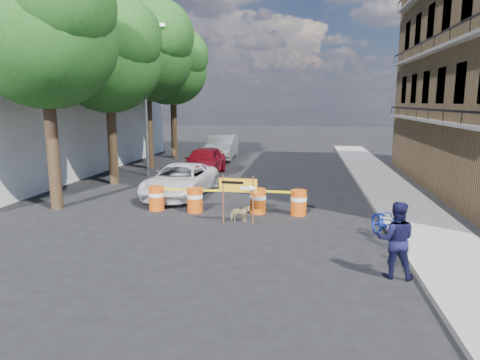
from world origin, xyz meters
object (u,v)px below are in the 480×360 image
(sedan_red, at_px, (204,161))
(sedan_silver, at_px, (222,147))
(suv_white, at_px, (180,180))
(detour_sign, at_px, (242,189))
(barrel_mid_left, at_px, (195,200))
(barrel_mid_right, at_px, (258,201))
(bicycle, at_px, (387,209))
(pedestrian, at_px, (396,240))
(barrel_far_left, at_px, (156,198))
(dog, at_px, (240,214))
(barrel_far_right, at_px, (299,202))

(sedan_red, distance_m, sedan_silver, 6.56)
(suv_white, distance_m, sedan_silver, 11.90)
(detour_sign, bearing_deg, barrel_mid_left, 148.57)
(barrel_mid_right, distance_m, bicycle, 4.76)
(barrel_mid_right, distance_m, sedan_red, 8.63)
(sedan_silver, bearing_deg, bicycle, -66.12)
(detour_sign, distance_m, bicycle, 4.48)
(barrel_mid_left, relative_size, bicycle, 0.47)
(pedestrian, distance_m, sedan_silver, 21.02)
(barrel_far_left, distance_m, barrel_mid_left, 1.49)
(barrel_mid_left, height_order, dog, barrel_mid_left)
(detour_sign, xyz_separation_m, sedan_silver, (-3.75, 15.82, -0.34))
(barrel_far_left, distance_m, sedan_silver, 14.42)
(detour_sign, xyz_separation_m, suv_white, (-3.24, 3.93, -0.50))
(suv_white, bearing_deg, barrel_far_left, -90.47)
(barrel_mid_left, bearing_deg, pedestrian, -40.01)
(pedestrian, height_order, dog, pedestrian)
(bicycle, relative_size, sedan_red, 0.42)
(barrel_far_right, distance_m, pedestrian, 5.67)
(barrel_far_right, bearing_deg, dog, -148.46)
(detour_sign, bearing_deg, barrel_mid_right, 80.26)
(barrel_mid_right, relative_size, bicycle, 0.47)
(barrel_mid_right, xyz_separation_m, barrel_far_right, (1.46, -0.04, 0.00))
(barrel_mid_left, bearing_deg, barrel_far_left, 177.37)
(barrel_mid_right, xyz_separation_m, sedan_red, (-3.81, 7.74, 0.30))
(barrel_mid_left, xyz_separation_m, barrel_far_right, (3.75, 0.14, 0.00))
(barrel_far_right, xyz_separation_m, pedestrian, (2.25, -5.18, 0.42))
(bicycle, relative_size, dog, 2.77)
(pedestrian, bearing_deg, sedan_red, -52.15)
(bicycle, height_order, sedan_red, bicycle)
(barrel_mid_left, bearing_deg, barrel_far_right, 2.21)
(sedan_red, height_order, sedan_silver, sedan_silver)
(barrel_mid_right, relative_size, sedan_silver, 0.18)
(barrel_far_left, height_order, barrel_mid_right, same)
(barrel_mid_right, bearing_deg, sedan_red, 116.19)
(bicycle, bearing_deg, sedan_red, 112.20)
(detour_sign, relative_size, suv_white, 0.33)
(detour_sign, distance_m, dog, 0.94)
(pedestrian, xyz_separation_m, sedan_silver, (-7.81, 19.51, -0.05))
(barrel_far_right, relative_size, suv_white, 0.18)
(barrel_far_right, distance_m, dog, 2.27)
(barrel_mid_left, height_order, suv_white, suv_white)
(suv_white, distance_m, sedan_red, 5.34)
(detour_sign, bearing_deg, barrel_far_left, 160.85)
(barrel_far_left, relative_size, sedan_red, 0.20)
(detour_sign, relative_size, sedan_silver, 0.32)
(barrel_mid_left, bearing_deg, sedan_red, 100.85)
(sedan_silver, bearing_deg, barrel_mid_left, -84.73)
(barrel_far_right, xyz_separation_m, detour_sign, (-1.81, -1.48, 0.71))
(dog, bearing_deg, sedan_red, 19.13)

